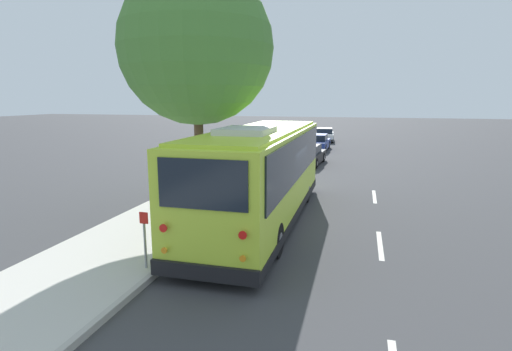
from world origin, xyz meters
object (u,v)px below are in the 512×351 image
(shuttle_bus, at_px, (261,171))
(parked_sedan_white, at_px, (324,135))
(parked_sedan_blue, at_px, (317,143))
(street_tree, at_px, (198,37))
(sign_post_near, at_px, (145,239))
(parked_sedan_black, at_px, (307,155))
(sign_post_far, at_px, (177,218))

(shuttle_bus, bearing_deg, parked_sedan_white, 0.55)
(parked_sedan_blue, height_order, street_tree, street_tree)
(shuttle_bus, xyz_separation_m, parked_sedan_white, (27.12, 0.32, -1.18))
(street_tree, height_order, sign_post_near, street_tree)
(parked_sedan_blue, xyz_separation_m, sign_post_near, (-24.73, 1.43, 0.26))
(parked_sedan_black, height_order, street_tree, street_tree)
(parked_sedan_black, bearing_deg, shuttle_bus, -175.45)
(sign_post_far, bearing_deg, street_tree, 11.52)
(parked_sedan_black, distance_m, street_tree, 13.45)
(shuttle_bus, bearing_deg, sign_post_far, 150.42)
(sign_post_near, relative_size, sign_post_far, 0.98)
(parked_sedan_black, xyz_separation_m, sign_post_near, (-17.31, 1.59, 0.29))
(street_tree, xyz_separation_m, sign_post_far, (-3.63, -0.74, -5.37))
(street_tree, relative_size, sign_post_far, 6.46)
(parked_sedan_blue, bearing_deg, shuttle_bus, -177.71)
(shuttle_bus, height_order, sign_post_near, shuttle_bus)
(street_tree, distance_m, sign_post_near, 7.62)
(shuttle_bus, xyz_separation_m, parked_sedan_blue, (20.04, 0.26, -1.19))
(parked_sedan_white, distance_m, sign_post_far, 30.14)
(parked_sedan_black, relative_size, sign_post_near, 3.19)
(parked_sedan_white, bearing_deg, parked_sedan_black, 176.43)
(parked_sedan_white, distance_m, sign_post_near, 31.85)
(sign_post_far, bearing_deg, parked_sedan_blue, -3.56)
(parked_sedan_white, distance_m, street_tree, 27.16)
(parked_sedan_blue, bearing_deg, sign_post_near, 178.24)
(street_tree, bearing_deg, sign_post_near, -172.11)
(parked_sedan_white, bearing_deg, parked_sedan_blue, 176.05)
(parked_sedan_black, xyz_separation_m, street_tree, (-11.97, 2.33, 5.68))
(sign_post_near, bearing_deg, parked_sedan_blue, -3.31)
(parked_sedan_black, bearing_deg, parked_sedan_blue, 5.39)
(parked_sedan_blue, relative_size, sign_post_near, 3.16)
(shuttle_bus, xyz_separation_m, sign_post_near, (-4.70, 1.69, -0.92))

